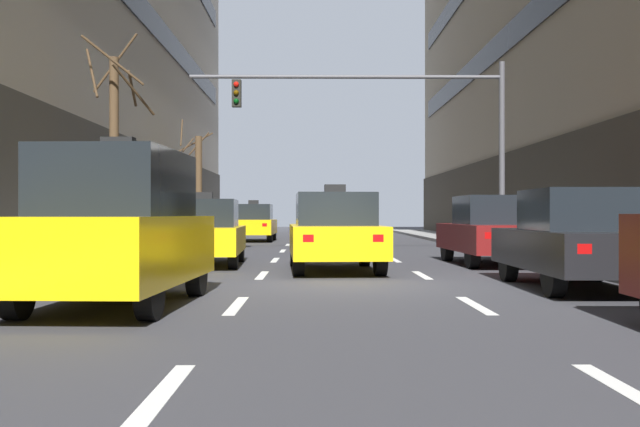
# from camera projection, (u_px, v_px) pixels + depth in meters

# --- Properties ---
(ground_plane) EXTENTS (120.00, 120.00, 0.00)m
(ground_plane) POSITION_uv_depth(u_px,v_px,m) (346.00, 285.00, 13.10)
(ground_plane) COLOR #38383D
(lane_stripe_l1_s2) EXTENTS (0.16, 2.00, 0.01)m
(lane_stripe_l1_s2) POSITION_uv_depth(u_px,v_px,m) (161.00, 395.00, 5.08)
(lane_stripe_l1_s2) COLOR silver
(lane_stripe_l1_s2) RESTS_ON ground
(lane_stripe_l1_s3) EXTENTS (0.16, 2.00, 0.01)m
(lane_stripe_l1_s3) POSITION_uv_depth(u_px,v_px,m) (237.00, 305.00, 10.08)
(lane_stripe_l1_s3) COLOR silver
(lane_stripe_l1_s3) RESTS_ON ground
(lane_stripe_l1_s4) EXTENTS (0.16, 2.00, 0.01)m
(lane_stripe_l1_s4) POSITION_uv_depth(u_px,v_px,m) (262.00, 275.00, 15.08)
(lane_stripe_l1_s4) COLOR silver
(lane_stripe_l1_s4) RESTS_ON ground
(lane_stripe_l1_s5) EXTENTS (0.16, 2.00, 0.01)m
(lane_stripe_l1_s5) POSITION_uv_depth(u_px,v_px,m) (275.00, 260.00, 20.08)
(lane_stripe_l1_s5) COLOR silver
(lane_stripe_l1_s5) RESTS_ON ground
(lane_stripe_l1_s6) EXTENTS (0.16, 2.00, 0.01)m
(lane_stripe_l1_s6) POSITION_uv_depth(u_px,v_px,m) (283.00, 251.00, 25.08)
(lane_stripe_l1_s6) COLOR silver
(lane_stripe_l1_s6) RESTS_ON ground
(lane_stripe_l1_s7) EXTENTS (0.16, 2.00, 0.01)m
(lane_stripe_l1_s7) POSITION_uv_depth(u_px,v_px,m) (288.00, 245.00, 30.08)
(lane_stripe_l1_s7) COLOR silver
(lane_stripe_l1_s7) RESTS_ON ground
(lane_stripe_l1_s8) EXTENTS (0.16, 2.00, 0.01)m
(lane_stripe_l1_s8) POSITION_uv_depth(u_px,v_px,m) (292.00, 240.00, 35.08)
(lane_stripe_l1_s8) COLOR silver
(lane_stripe_l1_s8) RESTS_ON ground
(lane_stripe_l1_s9) EXTENTS (0.16, 2.00, 0.01)m
(lane_stripe_l1_s9) POSITION_uv_depth(u_px,v_px,m) (294.00, 237.00, 40.08)
(lane_stripe_l1_s9) COLOR silver
(lane_stripe_l1_s9) RESTS_ON ground
(lane_stripe_l1_s10) EXTENTS (0.16, 2.00, 0.01)m
(lane_stripe_l1_s10) POSITION_uv_depth(u_px,v_px,m) (297.00, 235.00, 45.08)
(lane_stripe_l1_s10) COLOR silver
(lane_stripe_l1_s10) RESTS_ON ground
(lane_stripe_l2_s2) EXTENTS (0.16, 2.00, 0.01)m
(lane_stripe_l2_s2) POSITION_uv_depth(u_px,v_px,m) (633.00, 394.00, 5.11)
(lane_stripe_l2_s2) COLOR silver
(lane_stripe_l2_s2) RESTS_ON ground
(lane_stripe_l2_s3) EXTENTS (0.16, 2.00, 0.01)m
(lane_stripe_l2_s3) POSITION_uv_depth(u_px,v_px,m) (475.00, 305.00, 10.11)
(lane_stripe_l2_s3) COLOR silver
(lane_stripe_l2_s3) RESTS_ON ground
(lane_stripe_l2_s4) EXTENTS (0.16, 2.00, 0.01)m
(lane_stripe_l2_s4) POSITION_uv_depth(u_px,v_px,m) (422.00, 275.00, 15.11)
(lane_stripe_l2_s4) COLOR silver
(lane_stripe_l2_s4) RESTS_ON ground
(lane_stripe_l2_s5) EXTENTS (0.16, 2.00, 0.01)m
(lane_stripe_l2_s5) POSITION_uv_depth(u_px,v_px,m) (395.00, 260.00, 20.11)
(lane_stripe_l2_s5) COLOR silver
(lane_stripe_l2_s5) RESTS_ON ground
(lane_stripe_l2_s6) EXTENTS (0.16, 2.00, 0.01)m
(lane_stripe_l2_s6) POSITION_uv_depth(u_px,v_px,m) (379.00, 251.00, 25.11)
(lane_stripe_l2_s6) COLOR silver
(lane_stripe_l2_s6) RESTS_ON ground
(lane_stripe_l2_s7) EXTENTS (0.16, 2.00, 0.01)m
(lane_stripe_l2_s7) POSITION_uv_depth(u_px,v_px,m) (368.00, 245.00, 30.11)
(lane_stripe_l2_s7) COLOR silver
(lane_stripe_l2_s7) RESTS_ON ground
(lane_stripe_l2_s8) EXTENTS (0.16, 2.00, 0.01)m
(lane_stripe_l2_s8) POSITION_uv_depth(u_px,v_px,m) (360.00, 240.00, 35.11)
(lane_stripe_l2_s8) COLOR silver
(lane_stripe_l2_s8) RESTS_ON ground
(lane_stripe_l2_s9) EXTENTS (0.16, 2.00, 0.01)m
(lane_stripe_l2_s9) POSITION_uv_depth(u_px,v_px,m) (354.00, 237.00, 40.11)
(lane_stripe_l2_s9) COLOR silver
(lane_stripe_l2_s9) RESTS_ON ground
(lane_stripe_l2_s10) EXTENTS (0.16, 2.00, 0.01)m
(lane_stripe_l2_s10) POSITION_uv_depth(u_px,v_px,m) (350.00, 235.00, 45.11)
(lane_stripe_l2_s10) COLOR silver
(lane_stripe_l2_s10) RESTS_ON ground
(taxi_driving_0) EXTENTS (1.96, 4.33, 1.77)m
(taxi_driving_0) POSITION_uv_depth(u_px,v_px,m) (204.00, 233.00, 17.95)
(taxi_driving_0) COLOR black
(taxi_driving_0) RESTS_ON ground
(car_driving_1) EXTENTS (1.96, 4.43, 1.64)m
(car_driving_1) POSITION_uv_depth(u_px,v_px,m) (326.00, 222.00, 42.66)
(car_driving_1) COLOR black
(car_driving_1) RESTS_ON ground
(car_driving_2) EXTENTS (1.98, 4.46, 1.65)m
(car_driving_2) POSITION_uv_depth(u_px,v_px,m) (326.00, 225.00, 29.53)
(car_driving_2) COLOR black
(car_driving_2) RESTS_ON ground
(taxi_driving_3) EXTENTS (2.02, 4.42, 2.28)m
(taxi_driving_3) POSITION_uv_depth(u_px,v_px,m) (118.00, 229.00, 10.00)
(taxi_driving_3) COLOR black
(taxi_driving_3) RESTS_ON ground
(taxi_driving_4) EXTENTS (2.11, 4.62, 1.89)m
(taxi_driving_4) POSITION_uv_depth(u_px,v_px,m) (334.00, 233.00, 16.26)
(taxi_driving_4) COLOR black
(taxi_driving_4) RESTS_ON ground
(taxi_driving_5) EXTENTS (1.93, 4.54, 1.88)m
(taxi_driving_5) POSITION_uv_depth(u_px,v_px,m) (254.00, 223.00, 34.07)
(taxi_driving_5) COLOR black
(taxi_driving_5) RESTS_ON ground
(car_driving_6) EXTENTS (1.99, 4.51, 1.67)m
(car_driving_6) POSITION_uv_depth(u_px,v_px,m) (336.00, 228.00, 22.88)
(car_driving_6) COLOR black
(car_driving_6) RESTS_ON ground
(car_parked_1) EXTENTS (1.90, 4.44, 1.66)m
(car_parked_1) POSITION_uv_depth(u_px,v_px,m) (578.00, 240.00, 12.35)
(car_parked_1) COLOR black
(car_parked_1) RESTS_ON ground
(car_parked_2) EXTENTS (2.01, 4.56, 1.69)m
(car_parked_2) POSITION_uv_depth(u_px,v_px,m) (492.00, 231.00, 18.27)
(car_parked_2) COLOR black
(car_parked_2) RESTS_ON ground
(traffic_signal_0) EXTENTS (9.78, 0.35, 5.84)m
(traffic_signal_0) POSITION_uv_depth(u_px,v_px,m) (400.00, 117.00, 23.04)
(traffic_signal_0) COLOR #4C4C51
(traffic_signal_0) RESTS_ON sidewalk_right
(street_tree_0) EXTENTS (1.56, 1.92, 5.54)m
(street_tree_0) POSITION_uv_depth(u_px,v_px,m) (198.00, 184.00, 34.18)
(street_tree_0) COLOR #4C3823
(street_tree_0) RESTS_ON sidewalk_left
(street_tree_1) EXTENTS (1.87, 1.75, 6.07)m
(street_tree_1) POSITION_uv_depth(u_px,v_px,m) (114.00, 147.00, 19.68)
(street_tree_1) COLOR #4C3823
(street_tree_1) RESTS_ON sidewalk_left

